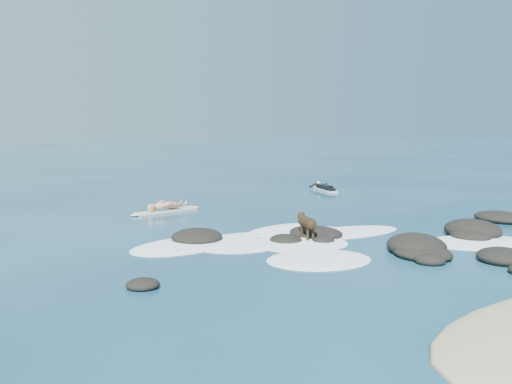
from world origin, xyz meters
TOP-DOWN VIEW (x-y plane):
  - ground at (0.00, 0.00)m, footprint 160.00×160.00m
  - reef_rocks at (0.68, -1.26)m, footprint 13.79×7.40m
  - breaking_foam at (-1.59, -0.05)m, footprint 13.35×6.32m
  - standing_surfer_rig at (-3.91, 6.54)m, footprint 2.86×1.24m
  - paddling_surfer_rig at (4.68, 9.61)m, footprint 0.98×2.20m
  - dog at (-1.79, 0.11)m, footprint 0.40×1.21m

SIDE VIEW (x-z plane):
  - ground at x=0.00m, z-range 0.00..0.00m
  - breaking_foam at x=-1.59m, z-range -0.05..0.07m
  - reef_rocks at x=0.68m, z-range -0.19..0.43m
  - paddling_surfer_rig at x=4.68m, z-range -0.06..0.32m
  - dog at x=-1.79m, z-range 0.13..0.90m
  - standing_surfer_rig at x=-3.91m, z-range -0.18..1.49m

